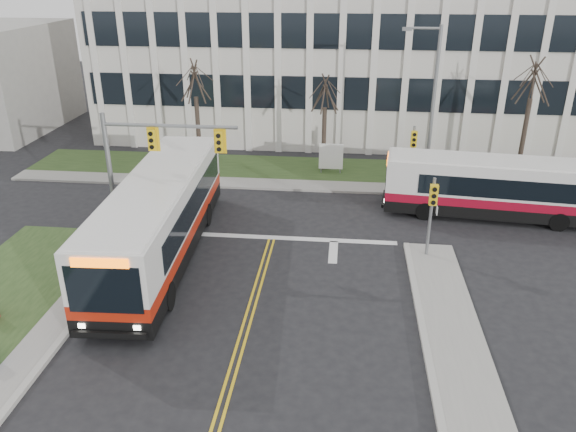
{
  "coord_description": "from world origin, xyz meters",
  "views": [
    {
      "loc": [
        3.31,
        -16.01,
        12.08
      ],
      "look_at": [
        0.96,
        6.4,
        2.0
      ],
      "focal_mm": 35.0,
      "sensor_mm": 36.0,
      "label": 1
    }
  ],
  "objects_px": {
    "directory_sign": "(331,157)",
    "bus_cross": "(499,190)",
    "streetlight": "(431,99)",
    "bus_main": "(160,219)"
  },
  "relations": [
    {
      "from": "streetlight",
      "to": "directory_sign",
      "type": "relative_size",
      "value": 4.6
    },
    {
      "from": "streetlight",
      "to": "bus_main",
      "type": "xyz_separation_m",
      "value": [
        -12.71,
        -10.32,
        -3.39
      ]
    },
    {
      "from": "bus_main",
      "to": "bus_cross",
      "type": "xyz_separation_m",
      "value": [
        16.0,
        6.03,
        -0.28
      ]
    },
    {
      "from": "bus_main",
      "to": "bus_cross",
      "type": "bearing_deg",
      "value": 18.05
    },
    {
      "from": "directory_sign",
      "to": "bus_cross",
      "type": "distance_m",
      "value": 10.45
    },
    {
      "from": "directory_sign",
      "to": "bus_cross",
      "type": "bearing_deg",
      "value": -32.38
    },
    {
      "from": "bus_main",
      "to": "bus_cross",
      "type": "distance_m",
      "value": 17.1
    },
    {
      "from": "directory_sign",
      "to": "bus_main",
      "type": "relative_size",
      "value": 0.15
    },
    {
      "from": "directory_sign",
      "to": "bus_cross",
      "type": "height_order",
      "value": "bus_cross"
    },
    {
      "from": "directory_sign",
      "to": "bus_main",
      "type": "bearing_deg",
      "value": -121.72
    }
  ]
}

